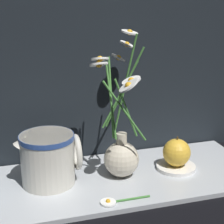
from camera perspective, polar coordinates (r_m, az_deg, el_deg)
name	(u,v)px	position (r m, az deg, el deg)	size (l,w,h in m)	color
ground_plane	(108,182)	(0.97, -0.65, -10.66)	(6.00, 6.00, 0.00)	black
shelf	(108,180)	(0.97, -0.65, -10.35)	(0.79, 0.29, 0.01)	#B2B7BC
vase_with_flowers	(121,149)	(0.95, 1.41, -5.62)	(0.15, 0.24, 0.37)	beige
ceramic_pitcher	(49,157)	(0.93, -9.65, -6.74)	(0.16, 0.13, 0.14)	beige
saucer_plate	(176,167)	(1.03, 9.77, -8.31)	(0.10, 0.10, 0.01)	white
orange_fruit	(177,153)	(1.01, 9.90, -6.17)	(0.07, 0.07, 0.08)	gold
loose_daisy	(114,201)	(0.86, 0.32, -13.46)	(0.12, 0.04, 0.01)	#3D7A33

